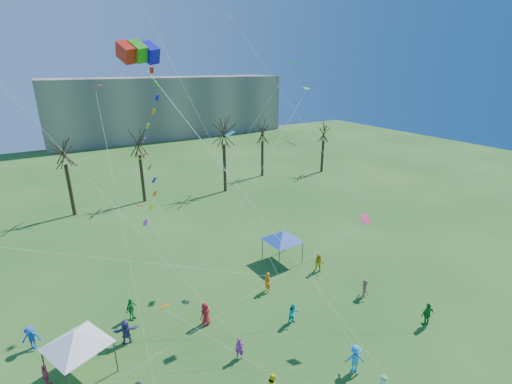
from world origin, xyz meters
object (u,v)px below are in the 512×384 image
big_box_kite (157,150)px  canopy_tent_blue (283,236)px  distant_building (170,107)px  canopy_tent_white (76,339)px

big_box_kite → canopy_tent_blue: size_ratio=4.77×
canopy_tent_blue → distant_building: bearing=79.6°
distant_building → canopy_tent_white: bearing=-112.8°
distant_building → canopy_tent_blue: bearing=-100.4°
big_box_kite → canopy_tent_white: (-4.92, 3.14, -11.32)m
big_box_kite → canopy_tent_white: big_box_kite is taller
canopy_tent_blue → big_box_kite: bearing=-149.4°
distant_building → big_box_kite: 81.45m
distant_building → canopy_tent_blue: 70.34m
distant_building → big_box_kite: (-26.04, -76.89, 6.63)m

